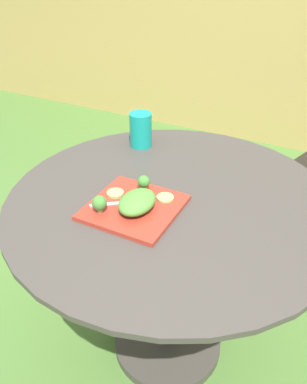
% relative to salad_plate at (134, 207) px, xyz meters
% --- Properties ---
extents(ground_plane, '(12.00, 12.00, 0.00)m').
position_rel_salad_plate_xyz_m(ground_plane, '(0.07, 0.12, -0.76)').
color(ground_plane, '#4C7533').
extents(bamboo_fence, '(8.00, 0.08, 1.48)m').
position_rel_salad_plate_xyz_m(bamboo_fence, '(0.07, 2.29, -0.02)').
color(bamboo_fence, tan).
rests_on(bamboo_fence, ground_plane).
extents(patio_table, '(1.05, 1.05, 0.75)m').
position_rel_salad_plate_xyz_m(patio_table, '(0.07, 0.12, -0.23)').
color(patio_table, '#423D38').
rests_on(patio_table, ground_plane).
extents(salad_plate, '(0.26, 0.26, 0.01)m').
position_rel_salad_plate_xyz_m(salad_plate, '(0.00, 0.00, 0.00)').
color(salad_plate, '#AD3323').
rests_on(salad_plate, patio_table).
extents(drinking_glass, '(0.09, 0.09, 0.13)m').
position_rel_salad_plate_xyz_m(drinking_glass, '(-0.19, 0.39, 0.05)').
color(drinking_glass, '#149989').
rests_on(drinking_glass, patio_table).
extents(fork, '(0.13, 0.11, 0.00)m').
position_rel_salad_plate_xyz_m(fork, '(-0.04, -0.01, 0.01)').
color(fork, silver).
rests_on(fork, salad_plate).
extents(lettuce_mound, '(0.10, 0.14, 0.05)m').
position_rel_salad_plate_xyz_m(lettuce_mound, '(0.02, -0.01, 0.03)').
color(lettuce_mound, '#519338').
rests_on(lettuce_mound, salad_plate).
extents(broccoli_floret_0, '(0.04, 0.04, 0.05)m').
position_rel_salad_plate_xyz_m(broccoli_floret_0, '(-0.01, 0.09, 0.04)').
color(broccoli_floret_0, '#99B770').
rests_on(broccoli_floret_0, salad_plate).
extents(broccoli_floret_1, '(0.04, 0.04, 0.05)m').
position_rel_salad_plate_xyz_m(broccoli_floret_1, '(-0.07, -0.07, 0.04)').
color(broccoli_floret_1, '#99B770').
rests_on(broccoli_floret_1, salad_plate).
extents(cucumber_slice_0, '(0.05, 0.05, 0.01)m').
position_rel_salad_plate_xyz_m(cucumber_slice_0, '(-0.08, 0.03, 0.01)').
color(cucumber_slice_0, '#8EB766').
rests_on(cucumber_slice_0, salad_plate).
extents(cucumber_slice_1, '(0.05, 0.05, 0.01)m').
position_rel_salad_plate_xyz_m(cucumber_slice_1, '(0.07, 0.08, 0.01)').
color(cucumber_slice_1, '#8EB766').
rests_on(cucumber_slice_1, salad_plate).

